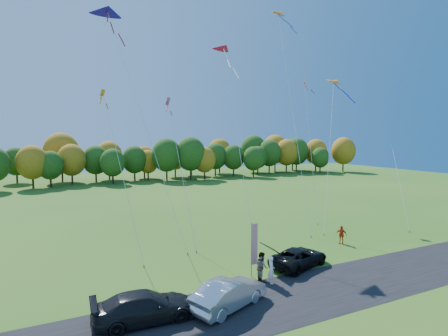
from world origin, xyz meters
name	(u,v)px	position (x,y,z in m)	size (l,w,h in m)	color
ground	(260,273)	(0.00, 0.00, 0.00)	(160.00, 160.00, 0.00)	#2C5C18
asphalt_strip	(295,296)	(0.00, -4.00, 0.01)	(90.00, 6.00, 0.01)	black
tree_line	(125,182)	(0.00, 55.00, 0.00)	(116.00, 12.00, 10.00)	#1E4711
black_suv	(299,257)	(3.26, -0.12, 0.70)	(2.31, 5.00, 1.39)	black
silver_sedan	(229,294)	(-4.22, -3.53, 0.81)	(1.72, 4.94, 1.63)	silver
dark_truck_a	(145,307)	(-8.85, -2.96, 0.78)	(2.18, 5.37, 1.56)	black
person_tailgate_a	(271,270)	(-0.25, -1.77, 0.90)	(0.65, 0.43, 1.79)	white
person_tailgate_b	(262,267)	(-0.63, -1.19, 0.98)	(0.95, 0.74, 1.96)	gray
person_east	(341,235)	(10.18, 2.73, 0.82)	(0.97, 0.40, 1.65)	red
feather_flag	(254,244)	(-0.75, -0.33, 2.33)	(0.51, 0.07, 3.82)	#999999
kite_delta_blue	(144,121)	(-5.79, 10.17, 11.02)	(6.22, 9.82, 22.96)	#4C3F33
kite_parafoil_orange	(292,110)	(10.66, 11.00, 12.53)	(5.15, 11.78, 25.32)	#4C3F33
kite_delta_red	(237,133)	(2.26, 7.94, 9.99)	(2.38, 9.61, 19.82)	#4C3F33
kite_parafoil_rainbow	(329,149)	(14.40, 9.19, 8.29)	(9.46, 8.15, 17.00)	#4C3F33
kite_diamond_yellow	(122,172)	(-8.13, 7.87, 6.82)	(2.31, 7.11, 13.95)	#4C3F33
kite_diamond_white	(310,147)	(14.50, 12.54, 8.47)	(4.01, 7.83, 17.38)	#4C3F33
kite_diamond_pink	(181,169)	(-2.83, 9.01, 6.81)	(1.23, 6.46, 13.71)	#4C3F33
kite_diamond_blue_low	(400,185)	(20.79, 5.14, 4.39)	(3.86, 5.70, 9.16)	#4C3F33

